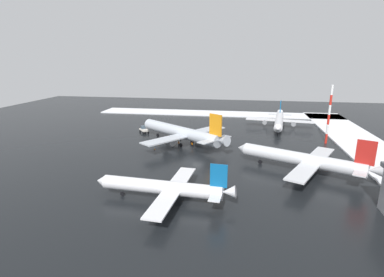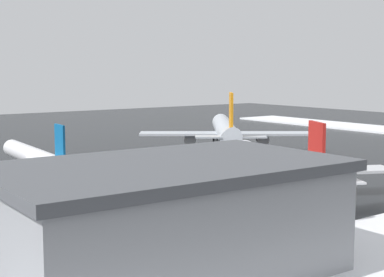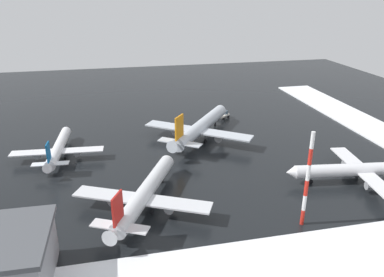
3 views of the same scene
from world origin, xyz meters
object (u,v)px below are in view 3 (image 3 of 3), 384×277
airplane_far_rear (58,148)px  antenna_mast (307,180)px  traffic_cone_near_nose (188,130)px  traffic_cone_mid_line (172,132)px  airplane_parked_starboard (201,127)px  airplane_parked_portside (145,193)px  airplane_foreground_jet (355,170)px  ground_crew_mid_apron (191,136)px  ground_crew_near_tug (193,142)px  pushback_tug (224,115)px

airplane_far_rear → antenna_mast: antenna_mast is taller
traffic_cone_near_nose → traffic_cone_mid_line: same height
airplane_parked_starboard → airplane_parked_portside: size_ratio=1.05×
airplane_foreground_jet → airplane_parked_starboard: bearing=-42.1°
airplane_parked_starboard → antenna_mast: bearing=-133.2°
traffic_cone_near_nose → traffic_cone_mid_line: bearing=-175.1°
ground_crew_mid_apron → traffic_cone_near_nose: size_ratio=3.11×
airplane_parked_starboard → airplane_foreground_jet: size_ratio=1.06×
airplane_foreground_jet → ground_crew_near_tug: size_ratio=18.30×
airplane_parked_starboard → airplane_far_rear: bearing=133.1°
ground_crew_near_tug → antenna_mast: bearing=21.3°
airplane_parked_portside → pushback_tug: 59.53m
ground_crew_mid_apron → ground_crew_near_tug: same height
ground_crew_near_tug → antenna_mast: size_ratio=0.09×
airplane_far_rear → airplane_foreground_jet: 73.08m
airplane_parked_portside → antenna_mast: bearing=-87.3°
ground_crew_mid_apron → traffic_cone_near_nose: 6.86m
airplane_parked_portside → traffic_cone_near_nose: airplane_parked_portside is taller
airplane_foreground_jet → traffic_cone_mid_line: bearing=-40.6°
airplane_parked_starboard → airplane_far_rear: (-39.27, -4.75, -1.05)m
airplane_foreground_jet → antenna_mast: (-19.49, -12.72, 6.28)m
ground_crew_mid_apron → ground_crew_near_tug: bearing=-71.4°
airplane_far_rear → antenna_mast: (47.86, -41.08, 6.60)m
airplane_parked_starboard → ground_crew_mid_apron: (-2.66, 0.35, -2.84)m
traffic_cone_mid_line → ground_crew_near_tug: bearing=-68.1°
antenna_mast → traffic_cone_mid_line: 55.67m
traffic_cone_near_nose → antenna_mast: bearing=-78.5°
ground_crew_near_tug → antenna_mast: 44.27m
airplane_parked_starboard → ground_crew_near_tug: size_ratio=19.42×
antenna_mast → traffic_cone_mid_line: (-16.05, 52.53, -9.08)m
airplane_far_rear → traffic_cone_mid_line: airplane_far_rear is taller
ground_crew_near_tug → airplane_foreground_jet: bearing=52.6°
airplane_parked_starboard → airplane_far_rear: size_ratio=1.18×
antenna_mast → traffic_cone_near_nose: (-10.77, 52.98, -9.08)m
traffic_cone_near_nose → ground_crew_mid_apron: bearing=-94.0°
airplane_foreground_jet → antenna_mast: bearing=40.8°
airplane_far_rear → pushback_tug: (51.51, 21.39, -1.47)m
ground_crew_near_tug → pushback_tug: bearing=148.8°
traffic_cone_near_nose → airplane_parked_portside: bearing=-113.2°
airplane_parked_portside → ground_crew_near_tug: 33.96m
ground_crew_mid_apron → antenna_mast: size_ratio=0.09×
airplane_foreground_jet → ground_crew_near_tug: airplane_foreground_jet is taller
ground_crew_mid_apron → traffic_cone_mid_line: 8.00m
airplane_far_rear → traffic_cone_near_nose: bearing=-68.1°
ground_crew_near_tug → ground_crew_mid_apron: bearing=178.8°
traffic_cone_near_nose → airplane_parked_starboard: bearing=-73.0°
pushback_tug → ground_crew_mid_apron: 22.08m
airplane_foreground_jet → traffic_cone_near_nose: 50.44m
airplane_parked_starboard → airplane_foreground_jet: 43.41m
airplane_foreground_jet → ground_crew_mid_apron: (-30.73, 33.45, -2.10)m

